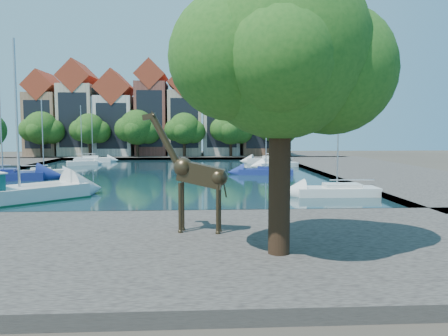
{
  "coord_description": "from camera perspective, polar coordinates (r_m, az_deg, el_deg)",
  "views": [
    {
      "loc": [
        4.58,
        -24.72,
        5.07
      ],
      "look_at": [
        5.86,
        -2.0,
        3.08
      ],
      "focal_mm": 35.0,
      "sensor_mm": 36.0,
      "label": 1
    }
  ],
  "objects": [
    {
      "name": "sailboat_left_e",
      "position": [
        70.83,
        -16.77,
        1.19
      ],
      "size": [
        5.64,
        2.76,
        10.11
      ],
      "color": "white",
      "rests_on": "water_basin"
    },
    {
      "name": "giraffe_statue",
      "position": [
        19.42,
        -3.89,
        -0.77
      ],
      "size": [
        3.72,
        1.08,
        5.33
      ],
      "color": "#332919",
      "rests_on": "near_quay"
    },
    {
      "name": "townhouse_west_inner",
      "position": [
        82.14,
        -13.9,
        6.45
      ],
      "size": [
        6.43,
        9.18,
        15.15
      ],
      "color": "silver",
      "rests_on": "far_quay"
    },
    {
      "name": "far_tree_far_west",
      "position": [
        79.74,
        -22.71,
        4.7
      ],
      "size": [
        7.28,
        5.6,
        7.68
      ],
      "color": "#332114",
      "rests_on": "far_quay"
    },
    {
      "name": "sailboat_left_b",
      "position": [
        48.7,
        -26.92,
        -0.7
      ],
      "size": [
        8.42,
        4.02,
        12.04
      ],
      "color": "navy",
      "rests_on": "water_basin"
    },
    {
      "name": "far_tree_mid_east",
      "position": [
        75.26,
        -5.14,
        5.03
      ],
      "size": [
        7.02,
        5.4,
        7.52
      ],
      "color": "#332114",
      "rests_on": "far_quay"
    },
    {
      "name": "townhouse_center",
      "position": [
        81.23,
        -9.37,
        7.26
      ],
      "size": [
        5.44,
        9.18,
        16.93
      ],
      "color": "brown",
      "rests_on": "far_quay"
    },
    {
      "name": "water_basin",
      "position": [
        49.19,
        -8.56,
        -0.92
      ],
      "size": [
        38.0,
        50.0,
        0.08
      ],
      "primitive_type": "cube",
      "color": "black",
      "rests_on": "ground"
    },
    {
      "name": "far_quay",
      "position": [
        81.0,
        -6.47,
        1.56
      ],
      "size": [
        60.0,
        16.0,
        0.5
      ],
      "primitive_type": "cube",
      "color": "#514C46",
      "rests_on": "ground"
    },
    {
      "name": "far_tree_mid_west",
      "position": [
        75.94,
        -11.2,
        5.07
      ],
      "size": [
        7.8,
        6.0,
        8.0
      ],
      "color": "#332114",
      "rests_on": "far_quay"
    },
    {
      "name": "townhouse_west_mid",
      "position": [
        83.6,
        -18.33,
        6.92
      ],
      "size": [
        5.94,
        9.18,
        16.79
      ],
      "color": "#C4B596",
      "rests_on": "far_quay"
    },
    {
      "name": "townhouse_east_mid",
      "position": [
        80.86,
        -0.46,
        7.15
      ],
      "size": [
        6.43,
        9.18,
        16.65
      ],
      "color": "#BCB1A1",
      "rests_on": "far_quay"
    },
    {
      "name": "far_tree_west",
      "position": [
        77.45,
        -17.1,
        4.79
      ],
      "size": [
        6.76,
        5.2,
        7.36
      ],
      "color": "#332114",
      "rests_on": "far_quay"
    },
    {
      "name": "plane_tree",
      "position": [
        16.22,
        7.85,
        14.19
      ],
      "size": [
        8.32,
        6.4,
        10.62
      ],
      "color": "#332114",
      "rests_on": "near_quay"
    },
    {
      "name": "ground",
      "position": [
        25.65,
        -13.53,
        -6.54
      ],
      "size": [
        160.0,
        160.0,
        0.0
      ],
      "primitive_type": "plane",
      "color": "#38332B",
      "rests_on": "ground"
    },
    {
      "name": "sailboat_left_d",
      "position": [
        64.83,
        -18.04,
        0.79
      ],
      "size": [
        4.37,
        2.92,
        8.42
      ],
      "color": "silver",
      "rests_on": "water_basin"
    },
    {
      "name": "right_quay",
      "position": [
        53.05,
        19.42,
        -0.5
      ],
      "size": [
        14.0,
        52.0,
        0.5
      ],
      "primitive_type": "cube",
      "color": "#514C46",
      "rests_on": "ground"
    },
    {
      "name": "sailboat_right_a",
      "position": [
        34.25,
        14.53,
        -2.68
      ],
      "size": [
        6.2,
        2.24,
        10.13
      ],
      "color": "silver",
      "rests_on": "water_basin"
    },
    {
      "name": "far_tree_east",
      "position": [
        75.42,
        0.97,
        5.13
      ],
      "size": [
        7.54,
        5.8,
        7.84
      ],
      "color": "#332114",
      "rests_on": "far_quay"
    },
    {
      "name": "sailboat_right_d",
      "position": [
        65.21,
        5.97,
        1.13
      ],
      "size": [
        6.68,
        3.94,
        10.97
      ],
      "color": "silver",
      "rests_on": "water_basin"
    },
    {
      "name": "townhouse_west_end",
      "position": [
        85.32,
        -22.23,
        6.17
      ],
      "size": [
        5.44,
        9.18,
        14.93
      ],
      "color": "#977152",
      "rests_on": "far_quay"
    },
    {
      "name": "sailboat_left_c",
      "position": [
        51.57,
        -22.47,
        -0.4
      ],
      "size": [
        5.02,
        3.02,
        8.26
      ],
      "color": "silver",
      "rests_on": "water_basin"
    },
    {
      "name": "near_quay",
      "position": [
        18.93,
        -17.38,
        -9.98
      ],
      "size": [
        50.0,
        14.0,
        0.5
      ],
      "primitive_type": "cube",
      "color": "#514C46",
      "rests_on": "ground"
    },
    {
      "name": "townhouse_east_inner",
      "position": [
        80.8,
        -5.1,
        6.87
      ],
      "size": [
        5.94,
        9.18,
        15.79
      ],
      "color": "tan",
      "rests_on": "far_quay"
    },
    {
      "name": "sailboat_right_b",
      "position": [
        49.01,
        5.49,
        -0.3
      ],
      "size": [
        6.26,
        3.09,
        8.99
      ],
      "color": "navy",
      "rests_on": "water_basin"
    },
    {
      "name": "townhouse_east_end",
      "position": [
        81.41,
        4.15,
        6.42
      ],
      "size": [
        5.44,
        9.18,
        14.43
      ],
      "color": "brown",
      "rests_on": "far_quay"
    },
    {
      "name": "sailboat_right_c",
      "position": [
        59.16,
        6.92,
        0.59
      ],
      "size": [
        5.95,
        3.76,
        9.27
      ],
      "color": "white",
      "rests_on": "water_basin"
    },
    {
      "name": "far_tree_far_east",
      "position": [
        76.42,
        6.98,
        4.97
      ],
      "size": [
        6.76,
        5.2,
        7.36
      ],
      "color": "#332114",
      "rests_on": "far_quay"
    }
  ]
}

